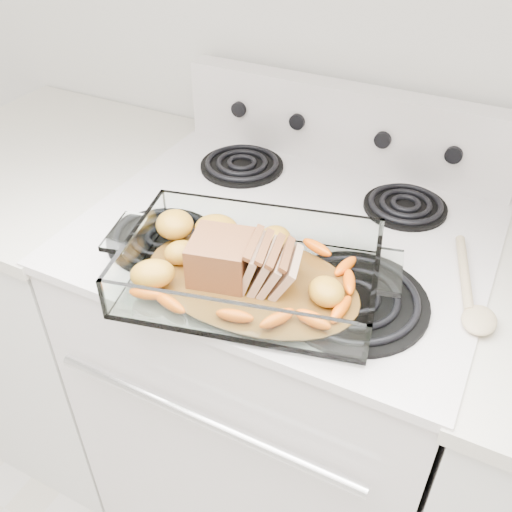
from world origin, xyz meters
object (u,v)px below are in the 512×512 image
at_px(counter_left, 74,297).
at_px(pork_roast, 237,259).
at_px(baking_dish, 251,275).
at_px(electric_range, 282,374).

distance_m(counter_left, pork_roast, 0.87).
xyz_separation_m(baking_dish, pork_roast, (-0.03, 0.00, 0.03)).
bearing_deg(electric_range, counter_left, -179.90).
relative_size(counter_left, baking_dish, 2.25).
bearing_deg(baking_dish, pork_roast, 166.76).
bearing_deg(baking_dish, counter_left, 150.12).
relative_size(baking_dish, pork_roast, 2.26).
relative_size(electric_range, counter_left, 1.20).
xyz_separation_m(electric_range, pork_roast, (-0.01, -0.21, 0.51)).
height_order(baking_dish, pork_roast, pork_roast).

